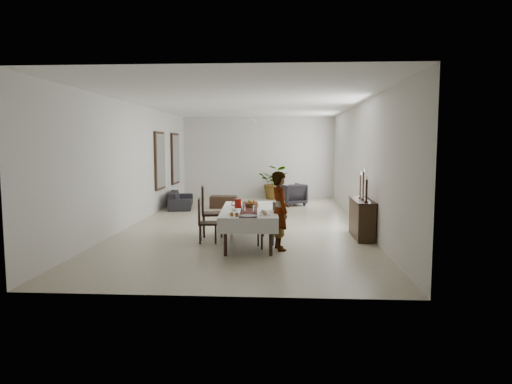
% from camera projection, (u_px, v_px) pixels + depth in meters
% --- Properties ---
extents(floor, '(6.00, 12.00, 0.00)m').
position_uv_depth(floor, '(247.00, 223.00, 12.36)').
color(floor, '#B4AD8F').
rests_on(floor, ground).
extents(ceiling, '(6.00, 12.00, 0.02)m').
position_uv_depth(ceiling, '(246.00, 103.00, 12.03)').
color(ceiling, white).
rests_on(ceiling, wall_back).
extents(wall_back, '(6.00, 0.02, 3.20)m').
position_uv_depth(wall_back, '(258.00, 157.00, 18.15)').
color(wall_back, silver).
rests_on(wall_back, floor).
extents(wall_front, '(6.00, 0.02, 3.20)m').
position_uv_depth(wall_front, '(212.00, 183.00, 6.24)').
color(wall_front, silver).
rests_on(wall_front, floor).
extents(wall_left, '(0.02, 12.00, 3.20)m').
position_uv_depth(wall_left, '(136.00, 164.00, 12.37)').
color(wall_left, silver).
rests_on(wall_left, floor).
extents(wall_right, '(0.02, 12.00, 3.20)m').
position_uv_depth(wall_right, '(360.00, 164.00, 12.02)').
color(wall_right, silver).
rests_on(wall_right, floor).
extents(dining_table_top, '(1.12, 2.42, 0.05)m').
position_uv_depth(dining_table_top, '(249.00, 210.00, 9.76)').
color(dining_table_top, black).
rests_on(dining_table_top, table_leg_fl).
extents(table_leg_fl, '(0.07, 0.07, 0.69)m').
position_uv_depth(table_leg_fl, '(225.00, 238.00, 8.69)').
color(table_leg_fl, black).
rests_on(table_leg_fl, floor).
extents(table_leg_fr, '(0.07, 0.07, 0.69)m').
position_uv_depth(table_leg_fr, '(271.00, 238.00, 8.68)').
color(table_leg_fr, black).
rests_on(table_leg_fr, floor).
extents(table_leg_bl, '(0.07, 0.07, 0.69)m').
position_uv_depth(table_leg_bl, '(232.00, 219.00, 10.92)').
color(table_leg_bl, black).
rests_on(table_leg_bl, floor).
extents(table_leg_br, '(0.07, 0.07, 0.69)m').
position_uv_depth(table_leg_br, '(268.00, 219.00, 10.92)').
color(table_leg_br, black).
rests_on(table_leg_br, floor).
extents(tablecloth_top, '(1.30, 2.60, 0.01)m').
position_uv_depth(tablecloth_top, '(249.00, 209.00, 9.76)').
color(tablecloth_top, white).
rests_on(tablecloth_top, dining_table_top).
extents(tablecloth_drape_left, '(0.15, 2.54, 0.30)m').
position_uv_depth(tablecloth_drape_left, '(222.00, 216.00, 9.78)').
color(tablecloth_drape_left, silver).
rests_on(tablecloth_drape_left, dining_table_top).
extents(tablecloth_drape_right, '(0.15, 2.54, 0.30)m').
position_uv_depth(tablecloth_drape_right, '(276.00, 216.00, 9.77)').
color(tablecloth_drape_right, white).
rests_on(tablecloth_drape_right, dining_table_top).
extents(tablecloth_drape_near, '(1.16, 0.08, 0.30)m').
position_uv_depth(tablecloth_drape_near, '(248.00, 226.00, 8.52)').
color(tablecloth_drape_near, silver).
rests_on(tablecloth_drape_near, dining_table_top).
extents(tablecloth_drape_far, '(1.16, 0.08, 0.30)m').
position_uv_depth(tablecloth_drape_far, '(250.00, 208.00, 11.04)').
color(tablecloth_drape_far, silver).
rests_on(tablecloth_drape_far, dining_table_top).
extents(table_runner, '(0.48, 2.48, 0.00)m').
position_uv_depth(table_runner, '(249.00, 209.00, 9.76)').
color(table_runner, '#531D17').
rests_on(table_runner, tablecloth_top).
extents(red_pitcher, '(0.16, 0.16, 0.20)m').
position_uv_depth(red_pitcher, '(238.00, 203.00, 9.90)').
color(red_pitcher, maroon).
rests_on(red_pitcher, tablecloth_top).
extents(pitcher_handle, '(0.12, 0.03, 0.12)m').
position_uv_depth(pitcher_handle, '(234.00, 203.00, 9.90)').
color(pitcher_handle, maroon).
rests_on(pitcher_handle, red_pitcher).
extents(wine_glass_near, '(0.07, 0.07, 0.17)m').
position_uv_depth(wine_glass_near, '(254.00, 209.00, 9.11)').
color(wine_glass_near, silver).
rests_on(wine_glass_near, tablecloth_top).
extents(wine_glass_mid, '(0.07, 0.07, 0.17)m').
position_uv_depth(wine_glass_mid, '(244.00, 208.00, 9.21)').
color(wine_glass_mid, white).
rests_on(wine_glass_mid, tablecloth_top).
extents(teacup_right, '(0.09, 0.09, 0.06)m').
position_uv_depth(teacup_right, '(263.00, 212.00, 9.17)').
color(teacup_right, white).
rests_on(teacup_right, saucer_right).
extents(saucer_right, '(0.15, 0.15, 0.01)m').
position_uv_depth(saucer_right, '(263.00, 213.00, 9.17)').
color(saucer_right, silver).
rests_on(saucer_right, tablecloth_top).
extents(teacup_left, '(0.09, 0.09, 0.06)m').
position_uv_depth(teacup_left, '(234.00, 210.00, 9.41)').
color(teacup_left, white).
rests_on(teacup_left, saucer_left).
extents(saucer_left, '(0.15, 0.15, 0.01)m').
position_uv_depth(saucer_left, '(235.00, 211.00, 9.42)').
color(saucer_left, silver).
rests_on(saucer_left, tablecloth_top).
extents(plate_near_right, '(0.24, 0.24, 0.01)m').
position_uv_depth(plate_near_right, '(265.00, 215.00, 8.88)').
color(plate_near_right, silver).
rests_on(plate_near_right, tablecloth_top).
extents(bread_near_right, '(0.09, 0.09, 0.09)m').
position_uv_depth(bread_near_right, '(265.00, 213.00, 8.87)').
color(bread_near_right, tan).
rests_on(bread_near_right, plate_near_right).
extents(plate_near_left, '(0.24, 0.24, 0.01)m').
position_uv_depth(plate_near_left, '(234.00, 214.00, 9.03)').
color(plate_near_left, white).
rests_on(plate_near_left, tablecloth_top).
extents(plate_far_left, '(0.24, 0.24, 0.01)m').
position_uv_depth(plate_far_left, '(236.00, 205.00, 10.30)').
color(plate_far_left, silver).
rests_on(plate_far_left, tablecloth_top).
extents(serving_tray, '(0.35, 0.35, 0.02)m').
position_uv_depth(serving_tray, '(248.00, 216.00, 8.73)').
color(serving_tray, '#3C3B40').
rests_on(serving_tray, tablecloth_top).
extents(jam_jar_a, '(0.06, 0.06, 0.07)m').
position_uv_depth(jam_jar_a, '(237.00, 215.00, 8.70)').
color(jam_jar_a, '#984516').
rests_on(jam_jar_a, tablecloth_top).
extents(jam_jar_b, '(0.06, 0.06, 0.07)m').
position_uv_depth(jam_jar_b, '(232.00, 214.00, 8.76)').
color(jam_jar_b, '#8D5514').
rests_on(jam_jar_b, tablecloth_top).
extents(fruit_basket, '(0.30, 0.30, 0.10)m').
position_uv_depth(fruit_basket, '(252.00, 205.00, 10.00)').
color(fruit_basket, brown).
rests_on(fruit_basket, tablecloth_top).
extents(fruit_red, '(0.09, 0.09, 0.09)m').
position_uv_depth(fruit_red, '(253.00, 202.00, 10.01)').
color(fruit_red, maroon).
rests_on(fruit_red, fruit_basket).
extents(fruit_green, '(0.08, 0.08, 0.08)m').
position_uv_depth(fruit_green, '(250.00, 202.00, 10.02)').
color(fruit_green, '#548728').
rests_on(fruit_green, fruit_basket).
extents(fruit_yellow, '(0.08, 0.08, 0.08)m').
position_uv_depth(fruit_yellow, '(251.00, 202.00, 9.94)').
color(fruit_yellow, gold).
rests_on(fruit_yellow, fruit_basket).
extents(chair_right_near_seat, '(0.49, 0.49, 0.04)m').
position_uv_depth(chair_right_near_seat, '(268.00, 228.00, 9.40)').
color(chair_right_near_seat, black).
rests_on(chair_right_near_seat, chair_right_near_leg_fl).
extents(chair_right_near_leg_fl, '(0.05, 0.05, 0.39)m').
position_uv_depth(chair_right_near_leg_fl, '(277.00, 239.00, 9.30)').
color(chair_right_near_leg_fl, black).
rests_on(chair_right_near_leg_fl, floor).
extents(chair_right_near_leg_fr, '(0.05, 0.05, 0.39)m').
position_uv_depth(chair_right_near_leg_fr, '(273.00, 236.00, 9.61)').
color(chair_right_near_leg_fr, black).
rests_on(chair_right_near_leg_fr, floor).
extents(chair_right_near_leg_bl, '(0.05, 0.05, 0.39)m').
position_uv_depth(chair_right_near_leg_bl, '(262.00, 240.00, 9.23)').
color(chair_right_near_leg_bl, black).
rests_on(chair_right_near_leg_bl, floor).
extents(chair_right_near_leg_br, '(0.05, 0.05, 0.39)m').
position_uv_depth(chair_right_near_leg_br, '(258.00, 237.00, 9.54)').
color(chair_right_near_leg_br, black).
rests_on(chair_right_near_leg_br, floor).
extents(chair_right_near_back, '(0.14, 0.39, 0.50)m').
position_uv_depth(chair_right_near_back, '(276.00, 215.00, 9.41)').
color(chair_right_near_back, black).
rests_on(chair_right_near_back, chair_right_near_seat).
extents(chair_right_far_seat, '(0.46, 0.46, 0.05)m').
position_uv_depth(chair_right_far_seat, '(271.00, 215.00, 10.70)').
color(chair_right_far_seat, black).
rests_on(chair_right_far_seat, chair_right_far_leg_fl).
extents(chair_right_far_leg_fl, '(0.05, 0.05, 0.44)m').
position_uv_depth(chair_right_far_leg_fl, '(279.00, 227.00, 10.54)').
color(chair_right_far_leg_fl, black).
rests_on(chair_right_far_leg_fl, floor).
extents(chair_right_far_leg_fr, '(0.05, 0.05, 0.44)m').
position_uv_depth(chair_right_far_leg_fr, '(278.00, 224.00, 10.90)').
color(chair_right_far_leg_fr, black).
rests_on(chair_right_far_leg_fr, floor).
extents(chair_right_far_leg_bl, '(0.05, 0.05, 0.44)m').
position_uv_depth(chair_right_far_leg_bl, '(263.00, 227.00, 10.55)').
color(chair_right_far_leg_bl, black).
rests_on(chair_right_far_leg_bl, floor).
extents(chair_right_far_leg_br, '(0.05, 0.05, 0.44)m').
position_uv_depth(chair_right_far_leg_br, '(263.00, 224.00, 10.91)').
color(chair_right_far_leg_br, black).
rests_on(chair_right_far_leg_br, floor).
extents(chair_right_far_back, '(0.05, 0.45, 0.57)m').
position_uv_depth(chair_right_far_back, '(280.00, 202.00, 10.66)').
color(chair_right_far_back, black).
rests_on(chair_right_far_back, chair_right_far_seat).
extents(chair_left_near_seat, '(0.45, 0.45, 0.05)m').
position_uv_depth(chair_left_near_seat, '(208.00, 223.00, 9.87)').
color(chair_left_near_seat, black).
rests_on(chair_left_near_seat, chair_left_near_leg_fl).
extents(chair_left_near_leg_fl, '(0.05, 0.05, 0.40)m').
position_uv_depth(chair_left_near_leg_fl, '(201.00, 232.00, 10.05)').
color(chair_left_near_leg_fl, black).
rests_on(chair_left_near_leg_fl, floor).
extents(chair_left_near_leg_fr, '(0.05, 0.05, 0.40)m').
position_uv_depth(chair_left_near_leg_fr, '(200.00, 235.00, 9.72)').
color(chair_left_near_leg_fr, black).
rests_on(chair_left_near_leg_fr, floor).
extents(chair_left_near_leg_bl, '(0.05, 0.05, 0.40)m').
position_uv_depth(chair_left_near_leg_bl, '(216.00, 232.00, 10.07)').
color(chair_left_near_leg_bl, black).
rests_on(chair_left_near_leg_bl, floor).
extents(chair_left_near_leg_br, '(0.05, 0.05, 0.40)m').
position_uv_depth(chair_left_near_leg_br, '(216.00, 235.00, 9.74)').
color(chair_left_near_leg_br, black).
rests_on(chair_left_near_leg_br, floor).
extents(chair_left_near_back, '(0.09, 0.41, 0.51)m').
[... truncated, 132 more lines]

